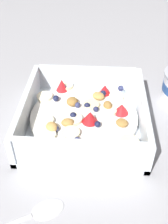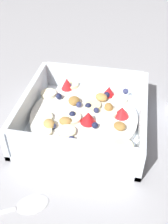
% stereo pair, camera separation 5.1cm
% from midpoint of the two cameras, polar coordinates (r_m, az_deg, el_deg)
% --- Properties ---
extents(ground_plane, '(2.40, 2.40, 0.00)m').
position_cam_midpoint_polar(ground_plane, '(0.53, -4.86, -2.77)').
color(ground_plane, '#9E9EA3').
extents(fruit_bowl, '(0.23, 0.23, 0.06)m').
position_cam_midpoint_polar(fruit_bowl, '(0.51, -2.79, -0.91)').
color(fruit_bowl, white).
rests_on(fruit_bowl, ground).
extents(spoon, '(0.10, 0.16, 0.01)m').
position_cam_midpoint_polar(spoon, '(0.41, -15.10, -20.44)').
color(spoon, silver).
rests_on(spoon, ground).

